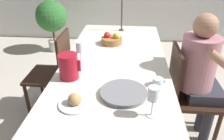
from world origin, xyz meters
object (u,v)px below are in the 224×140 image
at_px(candlestick_tall, 122,17).
at_px(fruit_bowl, 112,40).
at_px(red_pitcher, 69,66).
at_px(teacup_near_person, 158,82).
at_px(wine_glass_water, 80,48).
at_px(chair_person_side, 186,93).
at_px(person_seated, 201,71).
at_px(serving_tray, 124,93).
at_px(chair_opposite, 54,72).
at_px(wine_glass_juice, 153,95).
at_px(bread_plate, 75,102).
at_px(potted_plant, 52,18).

bearing_deg(candlestick_tall, fruit_bowl, -100.16).
xyz_separation_m(red_pitcher, teacup_near_person, (0.66, -0.05, -0.07)).
height_order(wine_glass_water, teacup_near_person, wine_glass_water).
relative_size(chair_person_side, teacup_near_person, 7.08).
bearing_deg(fruit_bowl, person_seated, -31.01).
distance_m(wine_glass_water, serving_tray, 0.58).
relative_size(chair_opposite, red_pitcher, 4.70).
bearing_deg(serving_tray, fruit_bowl, 99.94).
bearing_deg(serving_tray, chair_opposite, 136.32).
relative_size(person_seated, candlestick_tall, 2.92).
bearing_deg(wine_glass_juice, teacup_near_person, 78.68).
bearing_deg(red_pitcher, wine_glass_juice, -33.28).
bearing_deg(serving_tray, candlestick_tall, 93.45).
distance_m(serving_tray, fruit_bowl, 0.94).
xyz_separation_m(wine_glass_juice, candlestick_tall, (-0.25, 1.57, 0.02)).
bearing_deg(bread_plate, wine_glass_juice, -7.34).
distance_m(wine_glass_juice, bread_plate, 0.49).
relative_size(wine_glass_juice, potted_plant, 0.22).
bearing_deg(potted_plant, red_pitcher, -67.51).
xyz_separation_m(person_seated, potted_plant, (-1.97, 1.96, -0.12)).
distance_m(person_seated, fruit_bowl, 0.93).
height_order(chair_opposite, teacup_near_person, chair_opposite).
xyz_separation_m(chair_opposite, candlestick_tall, (0.66, 0.66, 0.42)).
distance_m(red_pitcher, wine_glass_juice, 0.71).
xyz_separation_m(red_pitcher, serving_tray, (0.42, -0.19, -0.08)).
bearing_deg(red_pitcher, potted_plant, 112.49).
bearing_deg(fruit_bowl, serving_tray, -80.06).
bearing_deg(wine_glass_juice, serving_tray, 131.10).
height_order(wine_glass_juice, bread_plate, wine_glass_juice).
height_order(red_pitcher, potted_plant, red_pitcher).
height_order(chair_person_side, fruit_bowl, chair_person_side).
bearing_deg(chair_opposite, candlestick_tall, -45.08).
distance_m(chair_person_side, wine_glass_water, 1.01).
xyz_separation_m(red_pitcher, candlestick_tall, (0.34, 1.18, 0.07)).
relative_size(serving_tray, bread_plate, 1.54).
relative_size(fruit_bowl, candlestick_tall, 0.53).
xyz_separation_m(serving_tray, fruit_bowl, (-0.16, 0.93, 0.03)).
height_order(person_seated, teacup_near_person, person_seated).
height_order(red_pitcher, wine_glass_juice, same).
bearing_deg(potted_plant, chair_opposite, -70.72).
distance_m(chair_person_side, red_pitcher, 1.06).
height_order(serving_tray, bread_plate, bread_plate).
bearing_deg(chair_person_side, teacup_near_person, -45.95).
xyz_separation_m(red_pitcher, wine_glass_juice, (0.59, -0.39, 0.04)).
relative_size(wine_glass_juice, teacup_near_person, 1.51).
bearing_deg(bread_plate, wine_glass_water, 98.33).
xyz_separation_m(teacup_near_person, candlestick_tall, (-0.32, 1.23, 0.14)).
xyz_separation_m(fruit_bowl, potted_plant, (-1.18, 1.48, -0.19)).
bearing_deg(wine_glass_water, red_pitcher, -100.78).
xyz_separation_m(person_seated, wine_glass_juice, (-0.46, -0.65, 0.18)).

